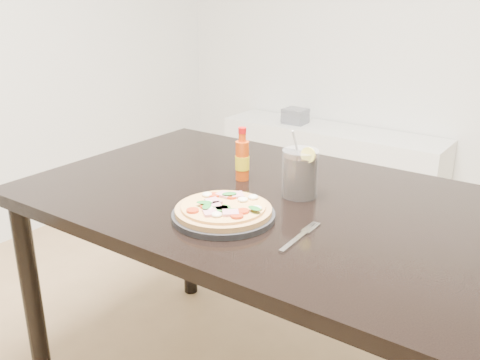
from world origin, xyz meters
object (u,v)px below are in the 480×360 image
Objects in this scene: hot_sauce_bottle at (242,159)px; cola_cup at (300,174)px; pizza at (223,209)px; plate at (223,216)px; dining_table at (263,220)px; media_console at (330,167)px; fork at (301,236)px.

hot_sauce_bottle is 0.21m from cola_cup.
hot_sauce_bottle is (-0.13, 0.27, 0.04)m from pizza.
plate is 0.28m from cola_cup.
plate is (0.01, -0.20, 0.09)m from dining_table.
cola_cup reaches higher than media_console.
hot_sauce_bottle reaches higher than plate.
media_console is at bearing 112.72° from cola_cup.
dining_table is 1.00× the size of media_console.
plate is 0.02m from pizza.
fork is (0.14, -0.24, -0.06)m from cola_cup.
cola_cup is 0.14× the size of media_console.
hot_sauce_bottle is at bearing 116.00° from pizza.
hot_sauce_bottle is 0.89× the size of fork.
pizza is 1.34× the size of fork.
dining_table is 0.22m from plate.
cola_cup is at bearing 72.66° from plate.
fork is at bearing 5.80° from plate.
plate is at bearing 143.10° from pizza.
hot_sauce_bottle reaches higher than dining_table.
fork is (0.22, 0.02, -0.01)m from plate.
plate is 0.22m from fork.
pizza is 0.27m from cola_cup.
fork is (0.23, -0.18, 0.09)m from dining_table.
hot_sauce_bottle reaches higher than fork.
hot_sauce_bottle is at bearing 175.69° from cola_cup.
pizza is 2.07m from media_console.
cola_cup is at bearing 72.79° from pizza.
fork is at bearing 5.92° from pizza.
plate is 2.07m from media_console.
media_console is (-0.83, 1.89, -0.50)m from fork.
dining_table is 8.37× the size of hot_sauce_bottle.
hot_sauce_bottle reaches higher than media_console.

